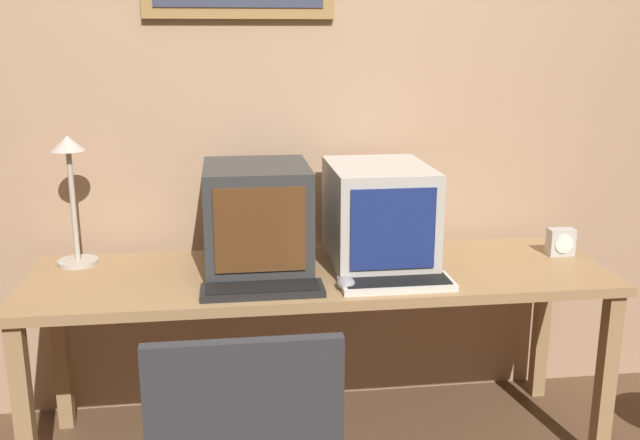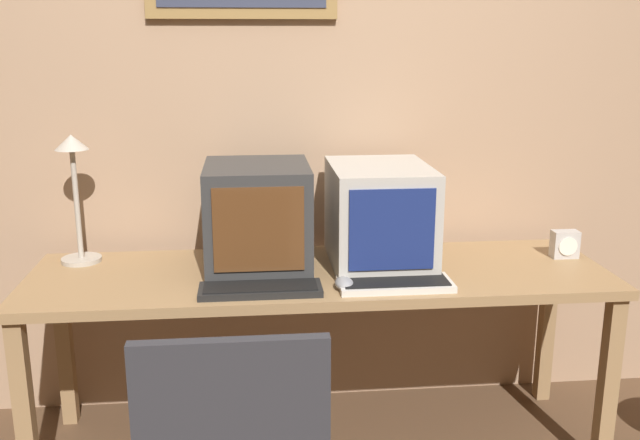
# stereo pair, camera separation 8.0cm
# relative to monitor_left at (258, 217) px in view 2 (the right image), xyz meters

# --- Properties ---
(wall_back) EXTENTS (8.00, 0.08, 2.60)m
(wall_back) POSITION_rel_monitor_left_xyz_m (0.22, 0.35, 0.41)
(wall_back) COLOR tan
(wall_back) RESTS_ON ground_plane
(desk) EXTENTS (2.10, 0.63, 0.71)m
(desk) POSITION_rel_monitor_left_xyz_m (0.22, -0.07, -0.26)
(desk) COLOR #99754C
(desk) RESTS_ON ground_plane
(monitor_left) EXTENTS (0.37, 0.42, 0.38)m
(monitor_left) POSITION_rel_monitor_left_xyz_m (0.00, 0.00, 0.00)
(monitor_left) COLOR #333333
(monitor_left) RESTS_ON desk
(monitor_right) EXTENTS (0.36, 0.48, 0.37)m
(monitor_right) POSITION_rel_monitor_left_xyz_m (0.45, -0.00, -0.01)
(monitor_right) COLOR #B7B2A8
(monitor_right) RESTS_ON desk
(keyboard_main) EXTENTS (0.41, 0.14, 0.03)m
(keyboard_main) POSITION_rel_monitor_left_xyz_m (0.00, -0.28, -0.18)
(keyboard_main) COLOR black
(keyboard_main) RESTS_ON desk
(keyboard_side) EXTENTS (0.39, 0.16, 0.03)m
(keyboard_side) POSITION_rel_monitor_left_xyz_m (0.46, -0.27, -0.18)
(keyboard_side) COLOR beige
(keyboard_side) RESTS_ON desk
(mouse_near_keyboard) EXTENTS (0.06, 0.10, 0.04)m
(mouse_near_keyboard) POSITION_rel_monitor_left_xyz_m (0.28, -0.27, -0.17)
(mouse_near_keyboard) COLOR gray
(mouse_near_keyboard) RESTS_ON desk
(desk_clock) EXTENTS (0.10, 0.06, 0.11)m
(desk_clock) POSITION_rel_monitor_left_xyz_m (1.17, -0.00, -0.14)
(desk_clock) COLOR #B7B2AD
(desk_clock) RESTS_ON desk
(desk_lamp) EXTENTS (0.15, 0.15, 0.48)m
(desk_lamp) POSITION_rel_monitor_left_xyz_m (-0.67, 0.13, 0.12)
(desk_lamp) COLOR #B2A899
(desk_lamp) RESTS_ON desk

